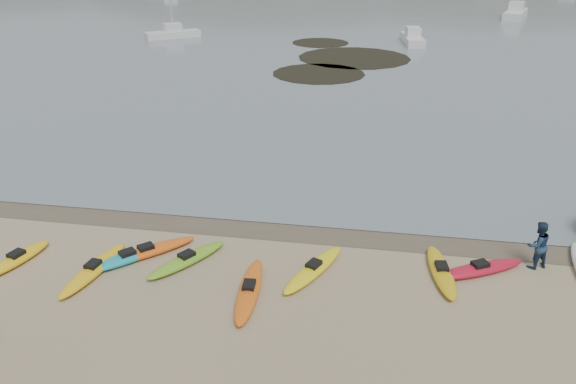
# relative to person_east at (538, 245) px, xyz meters

# --- Properties ---
(ground) EXTENTS (600.00, 600.00, 0.00)m
(ground) POSITION_rel_person_east_xyz_m (-9.27, 1.67, -0.91)
(ground) COLOR tan
(ground) RESTS_ON ground
(wet_sand) EXTENTS (60.00, 60.00, 0.00)m
(wet_sand) POSITION_rel_person_east_xyz_m (-9.27, 1.37, -0.90)
(wet_sand) COLOR brown
(wet_sand) RESTS_ON ground
(kayaks) EXTENTS (21.76, 10.12, 0.34)m
(kayaks) POSITION_rel_person_east_xyz_m (-10.22, -2.25, -0.74)
(kayaks) COLOR red
(kayaks) RESTS_ON ground
(person_east) EXTENTS (1.09, 1.00, 1.81)m
(person_east) POSITION_rel_person_east_xyz_m (0.00, 0.00, 0.00)
(person_east) COLOR navy
(person_east) RESTS_ON ground
(kelp_mats) EXTENTS (12.69, 22.03, 0.04)m
(kelp_mats) POSITION_rel_person_east_xyz_m (-10.18, 35.74, -0.88)
(kelp_mats) COLOR black
(kelp_mats) RESTS_ON water
(moored_boats) EXTENTS (89.43, 75.63, 1.21)m
(moored_boats) POSITION_rel_person_east_xyz_m (-4.32, 81.84, -0.34)
(moored_boats) COLOR silver
(moored_boats) RESTS_ON ground
(far_hills) EXTENTS (550.00, 135.00, 80.00)m
(far_hills) POSITION_rel_person_east_xyz_m (30.11, 195.64, -16.83)
(far_hills) COLOR #384235
(far_hills) RESTS_ON ground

